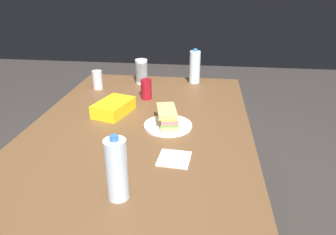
% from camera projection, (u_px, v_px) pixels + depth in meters
% --- Properties ---
extents(dining_table, '(1.72, 1.10, 0.76)m').
position_uv_depth(dining_table, '(139.00, 142.00, 1.57)').
color(dining_table, brown).
rests_on(dining_table, ground_plane).
extents(paper_plate, '(0.24, 0.24, 0.01)m').
position_uv_depth(paper_plate, '(168.00, 125.00, 1.55)').
color(paper_plate, white).
rests_on(paper_plate, dining_table).
extents(sandwich, '(0.20, 0.13, 0.08)m').
position_uv_depth(sandwich, '(168.00, 117.00, 1.54)').
color(sandwich, '#DBB26B').
rests_on(sandwich, paper_plate).
extents(soda_can_red, '(0.07, 0.07, 0.12)m').
position_uv_depth(soda_can_red, '(146.00, 89.00, 1.88)').
color(soda_can_red, maroon).
rests_on(soda_can_red, dining_table).
extents(chip_bag, '(0.26, 0.21, 0.07)m').
position_uv_depth(chip_bag, '(114.00, 107.00, 1.69)').
color(chip_bag, yellow).
rests_on(chip_bag, dining_table).
extents(water_bottle_tall, '(0.07, 0.07, 0.24)m').
position_uv_depth(water_bottle_tall, '(117.00, 169.00, 1.02)').
color(water_bottle_tall, silver).
rests_on(water_bottle_tall, dining_table).
extents(plastic_cup_stack, '(0.08, 0.08, 0.17)m').
position_uv_depth(plastic_cup_stack, '(142.00, 71.00, 2.15)').
color(plastic_cup_stack, silver).
rests_on(plastic_cup_stack, dining_table).
extents(water_bottle_spare, '(0.07, 0.07, 0.24)m').
position_uv_depth(water_bottle_spare, '(195.00, 67.00, 2.15)').
color(water_bottle_spare, silver).
rests_on(water_bottle_spare, dining_table).
extents(soda_can_silver, '(0.07, 0.07, 0.12)m').
position_uv_depth(soda_can_silver, '(98.00, 80.00, 2.05)').
color(soda_can_silver, silver).
rests_on(soda_can_silver, dining_table).
extents(paper_napkin, '(0.14, 0.14, 0.01)m').
position_uv_depth(paper_napkin, '(174.00, 159.00, 1.28)').
color(paper_napkin, white).
rests_on(paper_napkin, dining_table).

